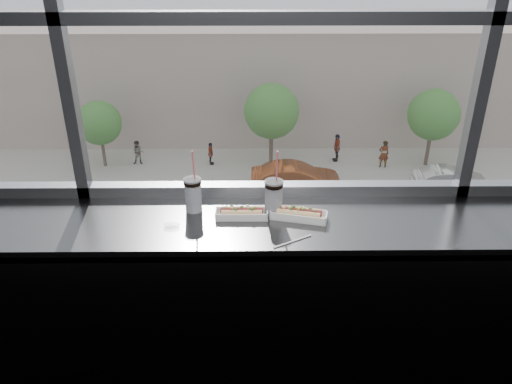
{
  "coord_description": "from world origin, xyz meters",
  "views": [
    {
      "loc": [
        -0.12,
        -0.88,
        2.31
      ],
      "look_at": [
        -0.1,
        1.23,
        1.25
      ],
      "focal_mm": 35.0,
      "sensor_mm": 36.0,
      "label": 1
    }
  ],
  "objects_px": {
    "loose_straw": "(293,241)",
    "wrapper": "(172,225)",
    "hotdog_tray_left": "(242,213)",
    "pedestrian_c": "(337,145)",
    "tree_right": "(434,115)",
    "tree_center": "(272,111)",
    "pedestrian_b": "(211,152)",
    "car_far_b": "(296,174)",
    "soda_cup_left": "(193,193)",
    "soda_cup_right": "(274,196)",
    "hotdog_tray_right": "(299,214)",
    "car_near_b": "(95,251)",
    "pedestrian_a": "(138,150)",
    "car_far_c": "(451,176)",
    "pedestrian_d": "(384,151)",
    "tree_left": "(99,123)",
    "car_near_c": "(284,251)"
  },
  "relations": [
    {
      "from": "loose_straw",
      "to": "wrapper",
      "type": "xyz_separation_m",
      "value": [
        -0.56,
        0.14,
        0.01
      ]
    },
    {
      "from": "hotdog_tray_left",
      "to": "loose_straw",
      "type": "bearing_deg",
      "value": -43.84
    },
    {
      "from": "pedestrian_c",
      "to": "tree_right",
      "type": "distance_m",
      "value": 6.36
    },
    {
      "from": "tree_center",
      "to": "tree_right",
      "type": "xyz_separation_m",
      "value": [
        10.32,
        0.0,
        -0.25
      ]
    },
    {
      "from": "pedestrian_b",
      "to": "car_far_b",
      "type": "bearing_deg",
      "value": -128.32
    },
    {
      "from": "soda_cup_left",
      "to": "loose_straw",
      "type": "height_order",
      "value": "soda_cup_left"
    },
    {
      "from": "pedestrian_b",
      "to": "soda_cup_right",
      "type": "bearing_deg",
      "value": -174.38
    },
    {
      "from": "car_far_b",
      "to": "pedestrian_b",
      "type": "bearing_deg",
      "value": 51.84
    },
    {
      "from": "hotdog_tray_right",
      "to": "car_far_b",
      "type": "bearing_deg",
      "value": 98.28
    },
    {
      "from": "loose_straw",
      "to": "car_near_b",
      "type": "height_order",
      "value": "loose_straw"
    },
    {
      "from": "wrapper",
      "to": "car_near_b",
      "type": "bearing_deg",
      "value": 111.68
    },
    {
      "from": "hotdog_tray_right",
      "to": "pedestrian_a",
      "type": "bearing_deg",
      "value": 118.98
    },
    {
      "from": "wrapper",
      "to": "car_far_b",
      "type": "distance_m",
      "value": 26.84
    },
    {
      "from": "soda_cup_right",
      "to": "tree_right",
      "type": "distance_m",
      "value": 31.7
    },
    {
      "from": "hotdog_tray_left",
      "to": "car_far_c",
      "type": "xyz_separation_m",
      "value": [
        11.74,
        24.25,
        -11.1
      ]
    },
    {
      "from": "tree_center",
      "to": "loose_straw",
      "type": "bearing_deg",
      "value": -92.23
    },
    {
      "from": "car_near_b",
      "to": "soda_cup_right",
      "type": "bearing_deg",
      "value": -156.93
    },
    {
      "from": "pedestrian_d",
      "to": "wrapper",
      "type": "bearing_deg",
      "value": 72.15
    },
    {
      "from": "car_far_c",
      "to": "tree_left",
      "type": "xyz_separation_m",
      "value": [
        -21.36,
        4.0,
        1.98
      ]
    },
    {
      "from": "pedestrian_b",
      "to": "hotdog_tray_right",
      "type": "bearing_deg",
      "value": -174.15
    },
    {
      "from": "soda_cup_left",
      "to": "tree_left",
      "type": "relative_size",
      "value": 0.07
    },
    {
      "from": "hotdog_tray_left",
      "to": "tree_center",
      "type": "relative_size",
      "value": 0.05
    },
    {
      "from": "soda_cup_right",
      "to": "car_near_b",
      "type": "relative_size",
      "value": 0.05
    },
    {
      "from": "loose_straw",
      "to": "tree_right",
      "type": "bearing_deg",
      "value": 37.47
    },
    {
      "from": "hotdog_tray_left",
      "to": "car_near_b",
      "type": "relative_size",
      "value": 0.04
    },
    {
      "from": "loose_straw",
      "to": "pedestrian_a",
      "type": "xyz_separation_m",
      "value": [
        -7.67,
        28.76,
        -11.09
      ]
    },
    {
      "from": "car_near_b",
      "to": "pedestrian_d",
      "type": "bearing_deg",
      "value": -53.32
    },
    {
      "from": "hotdog_tray_right",
      "to": "car_near_b",
      "type": "height_order",
      "value": "hotdog_tray_right"
    },
    {
      "from": "car_far_c",
      "to": "pedestrian_d",
      "type": "bearing_deg",
      "value": 43.44
    },
    {
      "from": "hotdog_tray_left",
      "to": "hotdog_tray_right",
      "type": "relative_size",
      "value": 0.89
    },
    {
      "from": "car_far_c",
      "to": "tree_center",
      "type": "distance_m",
      "value": 11.47
    },
    {
      "from": "pedestrian_c",
      "to": "wrapper",
      "type": "bearing_deg",
      "value": -11.87
    },
    {
      "from": "pedestrian_b",
      "to": "wrapper",
      "type": "bearing_deg",
      "value": -175.37
    },
    {
      "from": "soda_cup_right",
      "to": "tree_center",
      "type": "height_order",
      "value": "soda_cup_right"
    },
    {
      "from": "car_near_b",
      "to": "tree_center",
      "type": "xyz_separation_m",
      "value": [
        8.17,
        12.0,
        2.51
      ]
    },
    {
      "from": "pedestrian_c",
      "to": "loose_straw",
      "type": "bearing_deg",
      "value": -10.75
    },
    {
      "from": "car_near_b",
      "to": "car_near_c",
      "type": "xyz_separation_m",
      "value": [
        8.29,
        0.0,
        -0.07
      ]
    },
    {
      "from": "tree_left",
      "to": "car_near_c",
      "type": "bearing_deg",
      "value": -47.28
    },
    {
      "from": "hotdog_tray_right",
      "to": "car_near_c",
      "type": "bearing_deg",
      "value": 99.7
    },
    {
      "from": "pedestrian_a",
      "to": "tree_right",
      "type": "bearing_deg",
      "value": -0.84
    },
    {
      "from": "car_near_c",
      "to": "pedestrian_b",
      "type": "height_order",
      "value": "car_near_c"
    },
    {
      "from": "wrapper",
      "to": "tree_left",
      "type": "bearing_deg",
      "value": 108.15
    },
    {
      "from": "hotdog_tray_left",
      "to": "pedestrian_c",
      "type": "bearing_deg",
      "value": 79.19
    },
    {
      "from": "hotdog_tray_left",
      "to": "tree_right",
      "type": "xyz_separation_m",
      "value": [
        11.66,
        28.25,
        -8.65
      ]
    },
    {
      "from": "hotdog_tray_right",
      "to": "car_far_b",
      "type": "distance_m",
      "value": 26.72
    },
    {
      "from": "hotdog_tray_left",
      "to": "tree_center",
      "type": "xyz_separation_m",
      "value": [
        1.34,
        28.25,
        -8.39
      ]
    },
    {
      "from": "hotdog_tray_left",
      "to": "car_near_c",
      "type": "xyz_separation_m",
      "value": [
        1.46,
        16.25,
        -10.97
      ]
    },
    {
      "from": "hotdog_tray_left",
      "to": "tree_left",
      "type": "distance_m",
      "value": 31.21
    },
    {
      "from": "soda_cup_left",
      "to": "pedestrian_a",
      "type": "distance_m",
      "value": 31.41
    },
    {
      "from": "pedestrian_c",
      "to": "car_near_c",
      "type": "bearing_deg",
      "value": -18.74
    }
  ]
}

